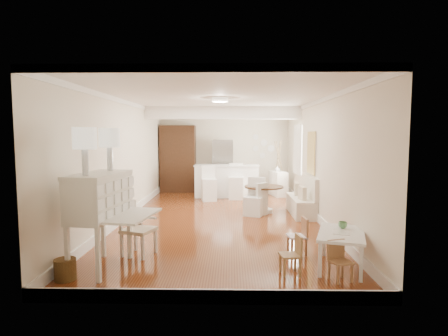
{
  "coord_description": "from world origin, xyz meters",
  "views": [
    {
      "loc": [
        0.24,
        -8.76,
        2.02
      ],
      "look_at": [
        0.07,
        0.3,
        1.19
      ],
      "focal_mm": 30.0,
      "sensor_mm": 36.0,
      "label": 1
    }
  ],
  "objects_px": {
    "slip_chair_far": "(257,198)",
    "dining_table": "(264,199)",
    "kids_chair_a": "(290,255)",
    "bar_stool_left": "(209,183)",
    "kids_table": "(341,250)",
    "fridge": "(233,166)",
    "breakfast_counter": "(227,181)",
    "sideboard": "(278,184)",
    "kids_chair_b": "(297,236)",
    "pantry_cabinet": "(178,159)",
    "gustavian_armchair": "(139,229)",
    "slip_chair_near": "(254,197)",
    "kids_chair_c": "(340,261)",
    "wicker_basket": "(65,269)",
    "secretary_bureau": "(100,221)",
    "bar_stool_right": "(236,181)"
  },
  "relations": [
    {
      "from": "slip_chair_far",
      "to": "bar_stool_right",
      "type": "relative_size",
      "value": 0.74
    },
    {
      "from": "slip_chair_near",
      "to": "secretary_bureau",
      "type": "bearing_deg",
      "value": -103.03
    },
    {
      "from": "slip_chair_far",
      "to": "dining_table",
      "type": "bearing_deg",
      "value": -168.81
    },
    {
      "from": "kids_chair_c",
      "to": "bar_stool_right",
      "type": "relative_size",
      "value": 0.51
    },
    {
      "from": "kids_table",
      "to": "breakfast_counter",
      "type": "height_order",
      "value": "breakfast_counter"
    },
    {
      "from": "breakfast_counter",
      "to": "pantry_cabinet",
      "type": "xyz_separation_m",
      "value": [
        -1.7,
        1.08,
        0.63
      ]
    },
    {
      "from": "kids_chair_b",
      "to": "dining_table",
      "type": "distance_m",
      "value": 3.36
    },
    {
      "from": "slip_chair_far",
      "to": "bar_stool_left",
      "type": "distance_m",
      "value": 2.31
    },
    {
      "from": "dining_table",
      "to": "sideboard",
      "type": "bearing_deg",
      "value": 75.02
    },
    {
      "from": "wicker_basket",
      "to": "bar_stool_left",
      "type": "distance_m",
      "value": 6.38
    },
    {
      "from": "kids_chair_b",
      "to": "sideboard",
      "type": "xyz_separation_m",
      "value": [
        0.43,
        5.94,
        0.09
      ]
    },
    {
      "from": "bar_stool_left",
      "to": "fridge",
      "type": "xyz_separation_m",
      "value": [
        0.72,
        1.78,
        0.37
      ]
    },
    {
      "from": "kids_chair_b",
      "to": "slip_chair_near",
      "type": "distance_m",
      "value": 3.04
    },
    {
      "from": "slip_chair_near",
      "to": "kids_chair_b",
      "type": "bearing_deg",
      "value": -58.93
    },
    {
      "from": "gustavian_armchair",
      "to": "fridge",
      "type": "xyz_separation_m",
      "value": [
        1.59,
        6.85,
        0.46
      ]
    },
    {
      "from": "slip_chair_near",
      "to": "bar_stool_right",
      "type": "height_order",
      "value": "bar_stool_right"
    },
    {
      "from": "secretary_bureau",
      "to": "fridge",
      "type": "distance_m",
      "value": 7.76
    },
    {
      "from": "kids_chair_a",
      "to": "dining_table",
      "type": "relative_size",
      "value": 0.59
    },
    {
      "from": "kids_chair_c",
      "to": "wicker_basket",
      "type": "bearing_deg",
      "value": 162.33
    },
    {
      "from": "kids_chair_b",
      "to": "gustavian_armchair",
      "type": "bearing_deg",
      "value": -95.4
    },
    {
      "from": "kids_table",
      "to": "bar_stool_right",
      "type": "distance_m",
      "value": 6.13
    },
    {
      "from": "bar_stool_right",
      "to": "kids_chair_c",
      "type": "bearing_deg",
      "value": -77.4
    },
    {
      "from": "kids_table",
      "to": "pantry_cabinet",
      "type": "bearing_deg",
      "value": 115.27
    },
    {
      "from": "fridge",
      "to": "wicker_basket",
      "type": "bearing_deg",
      "value": -106.5
    },
    {
      "from": "kids_chair_a",
      "to": "bar_stool_left",
      "type": "relative_size",
      "value": 0.56
    },
    {
      "from": "dining_table",
      "to": "slip_chair_near",
      "type": "bearing_deg",
      "value": -126.4
    },
    {
      "from": "gustavian_armchair",
      "to": "bar_stool_left",
      "type": "relative_size",
      "value": 0.84
    },
    {
      "from": "slip_chair_far",
      "to": "bar_stool_left",
      "type": "xyz_separation_m",
      "value": [
        -1.31,
        1.91,
        0.12
      ]
    },
    {
      "from": "kids_chair_b",
      "to": "breakfast_counter",
      "type": "xyz_separation_m",
      "value": [
        -1.25,
        5.7,
        0.2
      ]
    },
    {
      "from": "kids_chair_a",
      "to": "sideboard",
      "type": "height_order",
      "value": "sideboard"
    },
    {
      "from": "kids_chair_c",
      "to": "breakfast_counter",
      "type": "relative_size",
      "value": 0.27
    },
    {
      "from": "fridge",
      "to": "sideboard",
      "type": "bearing_deg",
      "value": -28.65
    },
    {
      "from": "breakfast_counter",
      "to": "bar_stool_left",
      "type": "bearing_deg",
      "value": -125.54
    },
    {
      "from": "kids_table",
      "to": "kids_chair_a",
      "type": "height_order",
      "value": "kids_chair_a"
    },
    {
      "from": "kids_table",
      "to": "fridge",
      "type": "bearing_deg",
      "value": 102.22
    },
    {
      "from": "secretary_bureau",
      "to": "slip_chair_far",
      "type": "bearing_deg",
      "value": 64.28
    },
    {
      "from": "breakfast_counter",
      "to": "pantry_cabinet",
      "type": "bearing_deg",
      "value": 147.57
    },
    {
      "from": "dining_table",
      "to": "gustavian_armchair",
      "type": "bearing_deg",
      "value": -124.52
    },
    {
      "from": "secretary_bureau",
      "to": "bar_stool_left",
      "type": "xyz_separation_m",
      "value": [
        1.28,
        5.72,
        -0.2
      ]
    },
    {
      "from": "kids_chair_a",
      "to": "kids_chair_c",
      "type": "xyz_separation_m",
      "value": [
        0.65,
        -0.22,
        -0.01
      ]
    },
    {
      "from": "breakfast_counter",
      "to": "kids_chair_c",
      "type": "bearing_deg",
      "value": -76.52
    },
    {
      "from": "wicker_basket",
      "to": "fridge",
      "type": "relative_size",
      "value": 0.16
    },
    {
      "from": "wicker_basket",
      "to": "slip_chair_near",
      "type": "bearing_deg",
      "value": 55.51
    },
    {
      "from": "breakfast_counter",
      "to": "sideboard",
      "type": "height_order",
      "value": "breakfast_counter"
    },
    {
      "from": "gustavian_armchair",
      "to": "bar_stool_left",
      "type": "bearing_deg",
      "value": 9.6
    },
    {
      "from": "sideboard",
      "to": "slip_chair_near",
      "type": "bearing_deg",
      "value": -121.38
    },
    {
      "from": "dining_table",
      "to": "bar_stool_right",
      "type": "relative_size",
      "value": 0.91
    },
    {
      "from": "wicker_basket",
      "to": "fridge",
      "type": "xyz_separation_m",
      "value": [
        2.35,
        7.94,
        0.75
      ]
    },
    {
      "from": "gustavian_armchair",
      "to": "kids_chair_b",
      "type": "height_order",
      "value": "gustavian_armchair"
    },
    {
      "from": "secretary_bureau",
      "to": "slip_chair_far",
      "type": "xyz_separation_m",
      "value": [
        2.59,
        3.81,
        -0.32
      ]
    }
  ]
}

